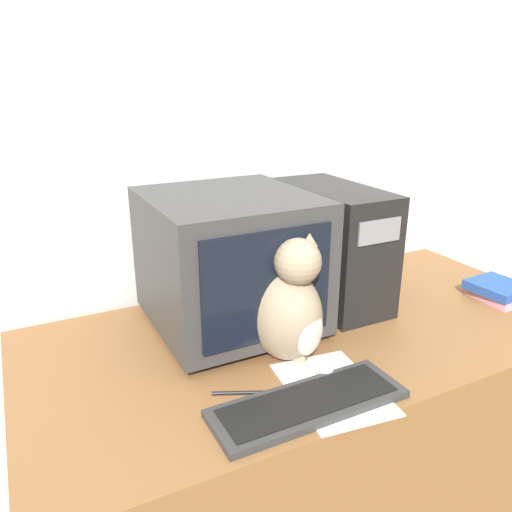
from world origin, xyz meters
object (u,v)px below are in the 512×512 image
object	(u,v)px
book_stack	(498,291)
keyboard	(309,403)
cat	(290,309)
pen	(243,393)
computer_tower	(332,245)
crt_monitor	(230,260)

from	to	relation	value
book_stack	keyboard	bearing A→B (deg)	-166.51
cat	book_stack	size ratio (longest dim) A/B	1.81
cat	pen	world-z (taller)	cat
computer_tower	crt_monitor	bearing A→B (deg)	-176.02
cat	pen	bearing A→B (deg)	-171.99
crt_monitor	pen	bearing A→B (deg)	-109.78
keyboard	cat	bearing A→B (deg)	71.70
crt_monitor	computer_tower	bearing A→B (deg)	3.98
keyboard	pen	distance (m)	0.16
pen	crt_monitor	bearing A→B (deg)	70.22
computer_tower	keyboard	bearing A→B (deg)	-129.17
computer_tower	cat	world-z (taller)	computer_tower
computer_tower	keyboard	distance (m)	0.64
crt_monitor	keyboard	xyz separation A→B (m)	(-0.01, -0.45, -0.20)
cat	pen	xyz separation A→B (m)	(-0.18, -0.09, -0.14)
keyboard	cat	xyz separation A→B (m)	(0.07, 0.20, 0.13)
computer_tower	pen	xyz separation A→B (m)	(-0.50, -0.36, -0.19)
cat	computer_tower	bearing A→B (deg)	20.84
crt_monitor	computer_tower	world-z (taller)	crt_monitor
crt_monitor	cat	bearing A→B (deg)	-76.19
keyboard	pen	bearing A→B (deg)	135.53
computer_tower	book_stack	distance (m)	0.60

